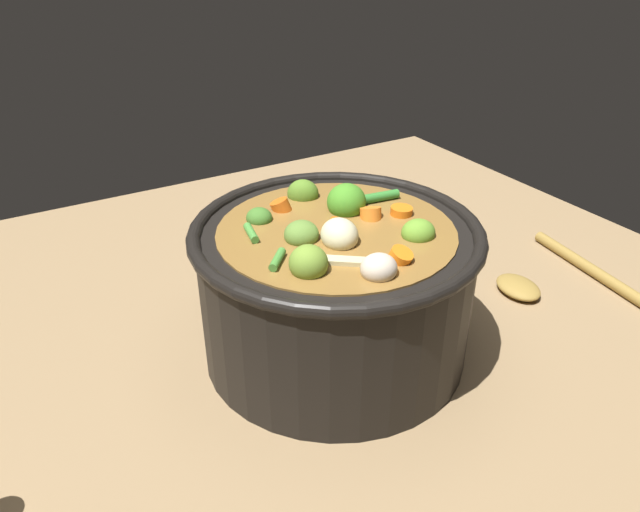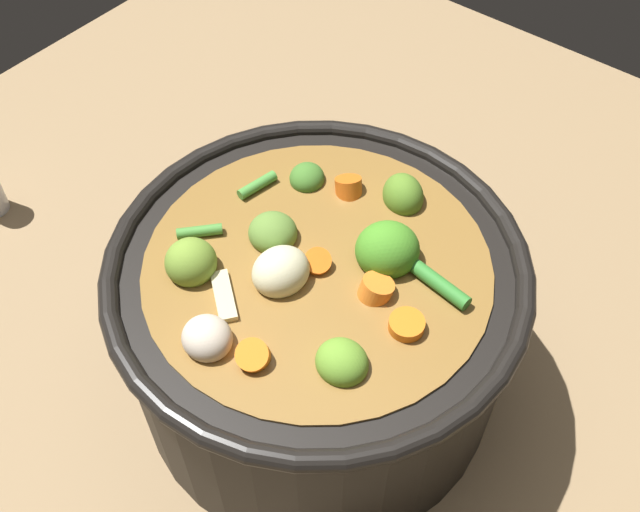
# 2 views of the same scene
# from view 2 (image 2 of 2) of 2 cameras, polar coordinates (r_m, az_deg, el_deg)

# --- Properties ---
(ground_plane) EXTENTS (1.10, 1.10, 0.00)m
(ground_plane) POSITION_cam_2_polar(r_m,az_deg,el_deg) (0.64, -0.17, -9.07)
(ground_plane) COLOR #8C704C
(cooking_pot) EXTENTS (0.30, 0.30, 0.18)m
(cooking_pot) POSITION_cam_2_polar(r_m,az_deg,el_deg) (0.57, -0.20, -4.94)
(cooking_pot) COLOR black
(cooking_pot) RESTS_ON ground_plane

